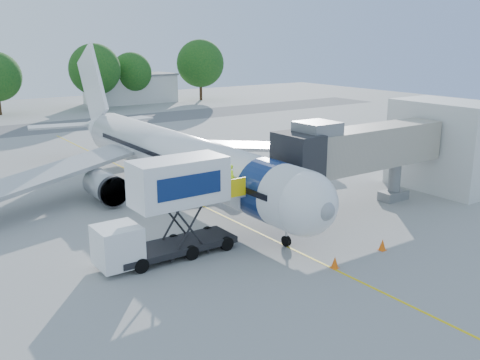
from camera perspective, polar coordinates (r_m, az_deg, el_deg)
ground at (r=38.88m, az=-4.07°, el=-2.74°), size 160.00×160.00×0.00m
guidance_line at (r=38.88m, az=-4.07°, el=-2.74°), size 0.15×70.00×0.01m
taxiway_strip at (r=77.14m, az=-20.47°, el=5.21°), size 120.00×10.00×0.01m
aircraft at (r=41.59m, az=-7.08°, el=2.56°), size 34.17×37.73×11.35m
jet_bridge at (r=37.39m, az=12.07°, el=3.13°), size 13.90×3.20×6.60m
terminal_stub at (r=45.69m, az=21.09°, el=3.49°), size 5.00×8.00×7.00m
catering_hiloader at (r=29.31m, az=-7.61°, el=-3.14°), size 8.50×2.44×5.50m
safety_cone_a at (r=31.82m, az=14.95°, el=-6.71°), size 0.42×0.42×0.67m
safety_cone_b at (r=28.93m, az=10.08°, el=-8.67°), size 0.41×0.41×0.65m
outbuilding_right at (r=102.79m, az=-11.56°, el=9.55°), size 16.40×7.40×5.30m
tree_e at (r=94.55m, az=-15.23°, el=11.31°), size 8.58×8.58×10.95m
tree_f at (r=100.79m, az=-11.50°, el=11.16°), size 7.30×7.30×9.31m
tree_g at (r=105.25m, az=-4.25°, el=12.30°), size 9.06×9.06×11.55m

